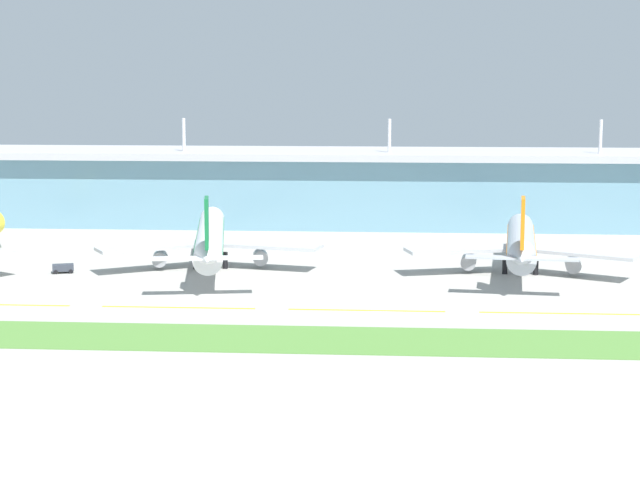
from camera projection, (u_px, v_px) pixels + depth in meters
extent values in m
plane|color=#A8A59E|center=(383.00, 312.00, 192.86)|extent=(600.00, 600.00, 0.00)
cube|color=#6693A8|center=(389.00, 191.00, 300.68)|extent=(280.00, 28.00, 18.81)
cube|color=#B2B2B7|center=(389.00, 154.00, 299.10)|extent=(288.00, 34.00, 1.80)
cylinder|color=silver|center=(184.00, 135.00, 296.68)|extent=(0.90, 0.90, 9.00)
cylinder|color=silver|center=(389.00, 136.00, 292.75)|extent=(0.90, 0.90, 9.00)
cylinder|color=silver|center=(601.00, 136.00, 288.82)|extent=(0.90, 0.90, 9.00)
cylinder|color=silver|center=(210.00, 237.00, 237.06)|extent=(15.07, 61.08, 5.80)
cone|color=silver|center=(212.00, 217.00, 269.02)|extent=(6.06, 4.80, 5.51)
cone|color=silver|center=(207.00, 257.00, 203.93)|extent=(5.89, 7.31, 5.72)
cube|color=#146B38|center=(207.00, 223.00, 203.93)|extent=(1.67, 6.43, 9.50)
cube|color=silver|center=(178.00, 258.00, 204.01)|extent=(10.37, 4.70, 0.36)
cube|color=silver|center=(237.00, 258.00, 204.90)|extent=(10.37, 4.70, 0.36)
cube|color=#B7BABF|center=(153.00, 247.00, 231.92)|extent=(24.09, 18.14, 0.70)
cylinder|color=gray|center=(160.00, 259.00, 233.87)|extent=(3.85, 4.94, 3.20)
cube|color=#B7BABF|center=(266.00, 245.00, 233.88)|extent=(24.92, 12.09, 0.70)
cylinder|color=gray|center=(260.00, 257.00, 235.64)|extent=(3.85, 4.94, 3.20)
cylinder|color=black|center=(212.00, 242.00, 260.27)|extent=(0.70, 0.70, 3.60)
cylinder|color=black|center=(195.00, 261.00, 234.57)|extent=(1.10, 1.10, 3.60)
cylinder|color=black|center=(225.00, 260.00, 235.09)|extent=(1.10, 1.10, 3.60)
cube|color=#146B38|center=(210.00, 235.00, 237.00)|extent=(14.18, 55.06, 0.60)
cylinder|color=#ADB2BC|center=(521.00, 242.00, 230.59)|extent=(10.85, 48.93, 5.80)
cone|color=#ADB2BC|center=(520.00, 225.00, 256.17)|extent=(5.90, 4.55, 5.51)
cone|color=#ADB2BC|center=(522.00, 258.00, 203.85)|extent=(5.60, 7.11, 5.72)
cube|color=orange|center=(523.00, 223.00, 203.83)|extent=(1.37, 6.44, 9.50)
cube|color=#ADB2BC|center=(492.00, 257.00, 205.31)|extent=(10.28, 4.23, 0.36)
cube|color=#ADB2BC|center=(552.00, 259.00, 203.41)|extent=(10.28, 4.23, 0.36)
cube|color=#B7BABF|center=(463.00, 249.00, 228.56)|extent=(24.94, 13.15, 0.70)
cylinder|color=gray|center=(469.00, 262.00, 230.18)|extent=(3.65, 4.81, 3.20)
cube|color=#B7BABF|center=(580.00, 253.00, 224.41)|extent=(24.38, 17.27, 0.70)
cylinder|color=gray|center=(573.00, 265.00, 226.45)|extent=(3.65, 4.81, 3.20)
cylinder|color=black|center=(520.00, 250.00, 249.04)|extent=(0.70, 0.70, 3.60)
cylinder|color=black|center=(505.00, 265.00, 228.94)|extent=(1.10, 1.10, 3.60)
cylinder|color=black|center=(536.00, 266.00, 227.84)|extent=(1.10, 1.10, 3.60)
cube|color=orange|center=(521.00, 240.00, 230.53)|extent=(10.38, 44.10, 0.60)
cube|color=yellow|center=(178.00, 307.00, 196.47)|extent=(28.00, 0.70, 0.04)
cube|color=yellow|center=(366.00, 310.00, 194.08)|extent=(28.00, 0.70, 0.04)
cube|color=yellow|center=(559.00, 313.00, 191.70)|extent=(28.00, 0.70, 0.04)
cube|color=#518438|center=(381.00, 341.00, 172.16)|extent=(300.00, 18.00, 0.10)
cube|color=#333842|center=(63.00, 268.00, 230.14)|extent=(4.93, 3.66, 1.40)
cylinder|color=black|center=(70.00, 270.00, 231.65)|extent=(0.96, 0.61, 0.90)
cylinder|color=black|center=(71.00, 271.00, 229.58)|extent=(0.96, 0.61, 0.90)
cylinder|color=black|center=(56.00, 270.00, 230.91)|extent=(0.96, 0.61, 0.90)
cylinder|color=black|center=(56.00, 272.00, 228.84)|extent=(0.96, 0.61, 0.90)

